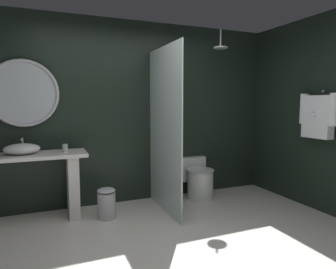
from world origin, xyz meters
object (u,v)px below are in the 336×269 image
Objects in this scene: vessel_sink at (22,149)px; rain_shower_head at (220,46)px; waste_bin at (107,203)px; tumbler_cup at (65,148)px; round_wall_mirror at (23,93)px; toilet at (198,179)px; hanging_bathrobe at (318,115)px.

rain_shower_head reaches higher than vessel_sink.
tumbler_cup is at bearing 148.76° from waste_bin.
rain_shower_head is (2.64, -0.32, 0.69)m from round_wall_mirror.
rain_shower_head is (2.19, -0.09, 1.38)m from tumbler_cup.
vessel_sink is at bearing 177.56° from tumbler_cup.
toilet is at bearing 0.23° from vessel_sink.
vessel_sink is 2.47m from toilet.
rain_shower_head is at bearing 130.93° from hanging_bathrobe.
tumbler_cup is 0.17× the size of toilet.
hanging_bathrobe is 1.59× the size of waste_bin.
rain_shower_head is 0.69× the size of waste_bin.
vessel_sink is at bearing 177.73° from rain_shower_head.
tumbler_cup is 0.26× the size of waste_bin.
hanging_bathrobe is 1.89m from toilet.
vessel_sink reaches higher than tumbler_cup.
hanging_bathrobe is 1.04× the size of toilet.
waste_bin is at bearing -17.40° from vessel_sink.
round_wall_mirror is at bearing 173.06° from rain_shower_head.
round_wall_mirror reaches higher than vessel_sink.
vessel_sink reaches higher than toilet.
waste_bin is at bearing -31.24° from tumbler_cup.
tumbler_cup is at bearing -2.44° from vessel_sink.
waste_bin is at bearing 162.78° from hanging_bathrobe.
vessel_sink is 1.21m from waste_bin.
tumbler_cup is 0.12× the size of round_wall_mirror.
round_wall_mirror reaches higher than tumbler_cup.
hanging_bathrobe is (0.86, -0.99, -0.97)m from rain_shower_head.
tumbler_cup is at bearing -27.52° from round_wall_mirror.
tumbler_cup reaches higher than toilet.
hanging_bathrobe reaches higher than waste_bin.
round_wall_mirror is 2.75m from rain_shower_head.
round_wall_mirror is 3.12× the size of rain_shower_head.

